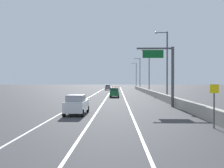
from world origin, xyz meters
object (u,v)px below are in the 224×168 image
Objects in this scene: speed_advisory_sign at (214,102)px; overhead_sign_gantry at (167,69)px; lamp_post_right_third at (148,68)px; car_red_2 at (115,90)px; lamp_post_right_second at (166,61)px; lamp_post_right_fifth at (136,74)px; car_gray_1 at (108,87)px; lamp_post_right_fourth at (139,72)px; car_white_3 at (76,105)px; car_green_0 at (115,92)px.

overhead_sign_gantry is at bearing 91.76° from speed_advisory_sign.
lamp_post_right_third is 10.51m from car_red_2.
car_red_2 is at bearing 98.93° from speed_advisory_sign.
lamp_post_right_second is 23.86m from car_red_2.
lamp_post_right_fifth is at bearing 89.81° from lamp_post_right_second.
lamp_post_right_fifth reaches higher than car_gray_1.
overhead_sign_gantry is 0.66× the size of lamp_post_right_third.
car_red_2 is (-8.35, -26.46, -5.53)m from lamp_post_right_fourth.
lamp_post_right_third reaches higher than car_white_3.
car_gray_1 is at bearing 115.15° from lamp_post_right_third.
lamp_post_right_third is 2.41× the size of car_green_0.
car_red_2 is at bearing -99.89° from lamp_post_right_fifth.
car_white_3 is (-3.31, -39.18, 0.01)m from car_red_2.
car_white_3 is (-11.66, -65.64, -5.52)m from lamp_post_right_fourth.
car_white_3 is (-0.46, -66.01, -0.03)m from car_gray_1.
speed_advisory_sign is 0.26× the size of lamp_post_right_fifth.
lamp_post_right_second is at bearing -90.07° from lamp_post_right_third.
speed_advisory_sign is 46.59m from car_red_2.
lamp_post_right_second is at bearing 56.00° from car_white_3.
overhead_sign_gantry reaches higher than car_green_0.
lamp_post_right_third is at bearing 15.89° from car_red_2.
lamp_post_right_fourth is at bearing 90.25° from lamp_post_right_second.
lamp_post_right_second reaches higher than overhead_sign_gantry.
lamp_post_right_second reaches higher than car_white_3.
lamp_post_right_second and lamp_post_right_third have the same top height.
lamp_post_right_second is at bearing 79.97° from overhead_sign_gantry.
lamp_post_right_fifth is at bearing 82.30° from car_white_3.
overhead_sign_gantry is at bearing -77.89° from car_red_2.
lamp_post_right_fourth is 2.46× the size of car_gray_1.
car_green_0 is at bearing -89.81° from car_red_2.
speed_advisory_sign is 72.64m from lamp_post_right_fourth.
lamp_post_right_fourth is 2.75× the size of car_red_2.
speed_advisory_sign reaches higher than car_gray_1.
car_gray_1 reaches higher than car_red_2.
lamp_post_right_third is 18.16m from car_green_0.
lamp_post_right_second is 21.94m from car_white_3.
lamp_post_right_third is (1.36, 48.46, 4.71)m from speed_advisory_sign.
lamp_post_right_fourth reaches higher than car_green_0.
speed_advisory_sign reaches higher than car_green_0.
speed_advisory_sign is at bearing -81.07° from car_red_2.
lamp_post_right_fifth is (0.21, 48.03, 0.00)m from lamp_post_right_third.
lamp_post_right_second reaches higher than car_gray_1.
lamp_post_right_fifth is 2.46× the size of car_gray_1.
car_white_3 is at bearing -100.07° from lamp_post_right_fourth.
overhead_sign_gantry is at bearing -100.03° from lamp_post_right_second.
lamp_post_right_second is 72.05m from lamp_post_right_fifth.
car_white_3 is at bearing -105.96° from lamp_post_right_third.
lamp_post_right_fifth is 2.41× the size of car_green_0.
overhead_sign_gantry is 20.53m from car_green_0.
lamp_post_right_second is (1.33, 24.44, 4.71)m from speed_advisory_sign.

